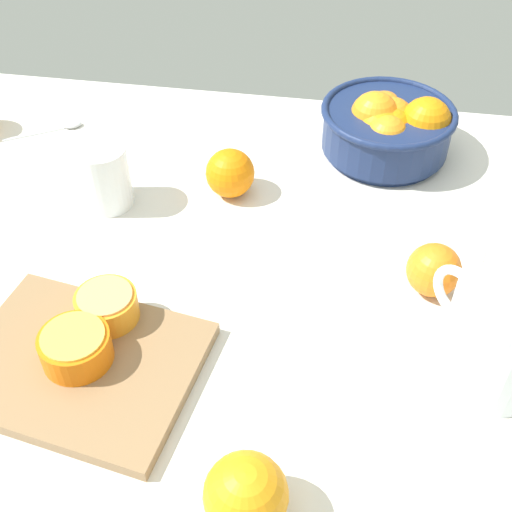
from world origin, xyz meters
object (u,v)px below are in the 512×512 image
Objects in this scene: cutting_board at (80,365)px; loose_orange_3 at (246,495)px; orange_half_1 at (107,306)px; juice_pitcher at (500,335)px; loose_orange_0 at (230,173)px; spoon at (56,128)px; second_glass at (105,179)px; orange_half_0 at (76,347)px; fruit_bowl at (387,126)px; loose_orange_1 at (434,270)px.

cutting_board is 27.50cm from loose_orange_3.
loose_orange_3 reaches higher than orange_half_1.
juice_pitcher is 2.58× the size of loose_orange_0.
spoon is at bearing 159.55° from loose_orange_0.
orange_half_1 reaches higher than spoon.
orange_half_1 is at bearing -70.88° from second_glass.
orange_half_0 is at bearing -65.06° from spoon.
fruit_bowl is at bearing 106.26° from juice_pitcher.
juice_pitcher is 47.14cm from orange_half_1.
loose_orange_3 is (11.61, -51.77, 0.37)cm from loose_orange_0.
fruit_bowl reaches higher than orange_half_1.
orange_half_0 is at bearing 95.69° from cutting_board.
juice_pitcher reaches higher than fruit_bowl.
spoon is (-58.46, -2.25, -4.91)cm from fruit_bowl.
fruit_bowl is 47.09cm from second_glass.
fruit_bowl is 56.34cm from orange_half_1.
juice_pitcher is (13.14, -45.06, 1.94)cm from fruit_bowl.
cutting_board is 3.29× the size of orange_half_0.
loose_orange_1 is 40.13cm from loose_orange_3.
orange_half_0 is (6.96, -31.26, -0.82)cm from second_glass.
second_glass is at bearing 156.28° from juice_pitcher.
orange_half_0 is 1.10× the size of loose_orange_0.
orange_half_1 is at bearing 134.57° from loose_orange_3.
juice_pitcher reaches higher than loose_orange_0.
fruit_bowl reaches higher than loose_orange_0.
loose_orange_1 is (42.24, 20.28, -0.21)cm from orange_half_0.
loose_orange_1 is (-6.23, 13.38, -3.64)cm from juice_pitcher.
loose_orange_3 is at bearing -118.58° from loose_orange_1.
orange_half_0 is at bearing 147.03° from loose_orange_3.
loose_orange_0 is at bearing 72.74° from orange_half_0.
juice_pitcher is 2.35× the size of orange_half_0.
juice_pitcher reaches higher than orange_half_1.
fruit_bowl is at bearing 55.95° from cutting_board.
juice_pitcher is 15.21cm from loose_orange_1.
juice_pitcher is at bearing 8.45° from cutting_board.
loose_orange_1 is 0.86× the size of loose_orange_3.
orange_half_1 is (1.47, 6.96, -0.11)cm from orange_half_0.
loose_orange_1 reaches higher than cutting_board.
orange_half_0 reaches higher than orange_half_1.
cutting_board is 3.30× the size of loose_orange_3.
spoon is at bearing 114.94° from orange_half_0.
juice_pitcher is 2.55× the size of orange_half_1.
second_glass is at bearing 102.54° from orange_half_0.
second_glass is 0.36× the size of cutting_board.
fruit_bowl is at bearing 26.08° from second_glass.
second_glass is at bearing 109.12° from orange_half_1.
loose_orange_0 is at bearing 151.77° from loose_orange_1.
juice_pitcher is at bearing 40.68° from loose_orange_3.
spoon is (-34.56, 12.88, -3.42)cm from loose_orange_0.
second_glass is 1.32× the size of loose_orange_0.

